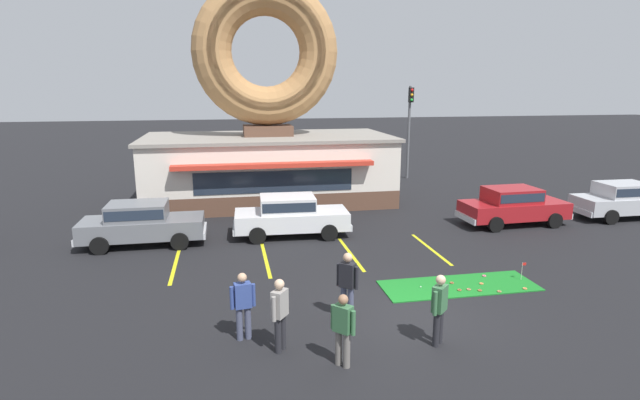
# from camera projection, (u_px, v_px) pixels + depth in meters

# --- Properties ---
(ground_plane) EXTENTS (160.00, 160.00, 0.00)m
(ground_plane) POSITION_uv_depth(u_px,v_px,m) (405.00, 316.00, 12.86)
(ground_plane) COLOR black
(donut_shop_building) EXTENTS (12.30, 6.75, 10.96)m
(donut_shop_building) POSITION_uv_depth(u_px,v_px,m) (268.00, 128.00, 24.96)
(donut_shop_building) COLOR brown
(donut_shop_building) RESTS_ON ground
(putting_mat) EXTENTS (4.61, 1.59, 0.03)m
(putting_mat) POSITION_uv_depth(u_px,v_px,m) (459.00, 286.00, 14.76)
(putting_mat) COLOR #197523
(putting_mat) RESTS_ON ground
(mini_donut_near_left) EXTENTS (0.13, 0.13, 0.04)m
(mini_donut_near_left) POSITION_uv_depth(u_px,v_px,m) (480.00, 290.00, 14.34)
(mini_donut_near_left) COLOR brown
(mini_donut_near_left) RESTS_ON putting_mat
(mini_donut_near_right) EXTENTS (0.13, 0.13, 0.04)m
(mini_donut_near_right) POSITION_uv_depth(u_px,v_px,m) (469.00, 289.00, 14.41)
(mini_donut_near_right) COLOR #A5724C
(mini_donut_near_right) RESTS_ON putting_mat
(mini_donut_mid_left) EXTENTS (0.13, 0.13, 0.04)m
(mini_donut_mid_left) POSITION_uv_depth(u_px,v_px,m) (459.00, 290.00, 14.37)
(mini_donut_mid_left) COLOR brown
(mini_donut_mid_left) RESTS_ON putting_mat
(mini_donut_mid_centre) EXTENTS (0.13, 0.13, 0.04)m
(mini_donut_mid_centre) POSITION_uv_depth(u_px,v_px,m) (525.00, 288.00, 14.47)
(mini_donut_mid_centre) COLOR #D17F47
(mini_donut_mid_centre) RESTS_ON putting_mat
(mini_donut_mid_right) EXTENTS (0.13, 0.13, 0.04)m
(mini_donut_mid_right) POSITION_uv_depth(u_px,v_px,m) (481.00, 284.00, 14.83)
(mini_donut_mid_right) COLOR #D17F47
(mini_donut_mid_right) RESTS_ON putting_mat
(mini_donut_far_left) EXTENTS (0.13, 0.13, 0.04)m
(mini_donut_far_left) POSITION_uv_depth(u_px,v_px,m) (452.00, 283.00, 14.89)
(mini_donut_far_left) COLOR brown
(mini_donut_far_left) RESTS_ON putting_mat
(mini_donut_far_centre) EXTENTS (0.13, 0.13, 0.04)m
(mini_donut_far_centre) POSITION_uv_depth(u_px,v_px,m) (484.00, 276.00, 15.44)
(mini_donut_far_centre) COLOR #D8667F
(mini_donut_far_centre) RESTS_ON putting_mat
(mini_donut_far_right) EXTENTS (0.13, 0.13, 0.04)m
(mini_donut_far_right) POSITION_uv_depth(u_px,v_px,m) (499.00, 291.00, 14.27)
(mini_donut_far_right) COLOR #A5724C
(mini_donut_far_right) RESTS_ON putting_mat
(golf_ball) EXTENTS (0.04, 0.04, 0.04)m
(golf_ball) POSITION_uv_depth(u_px,v_px,m) (421.00, 287.00, 14.58)
(golf_ball) COLOR white
(golf_ball) RESTS_ON putting_mat
(putting_flag_pin) EXTENTS (0.13, 0.01, 0.55)m
(putting_flag_pin) POSITION_uv_depth(u_px,v_px,m) (523.00, 267.00, 15.09)
(putting_flag_pin) COLOR silver
(putting_flag_pin) RESTS_ON putting_mat
(car_white) EXTENTS (4.63, 2.13, 1.60)m
(car_white) POSITION_uv_depth(u_px,v_px,m) (290.00, 214.00, 19.57)
(car_white) COLOR silver
(car_white) RESTS_ON ground
(car_grey) EXTENTS (4.57, 1.99, 1.60)m
(car_grey) POSITION_uv_depth(u_px,v_px,m) (141.00, 222.00, 18.45)
(car_grey) COLOR slate
(car_grey) RESTS_ON ground
(car_red) EXTENTS (4.61, 2.08, 1.60)m
(car_red) POSITION_uv_depth(u_px,v_px,m) (513.00, 205.00, 21.17)
(car_red) COLOR maroon
(car_red) RESTS_ON ground
(car_silver) EXTENTS (4.59, 2.04, 1.60)m
(car_silver) POSITION_uv_depth(u_px,v_px,m) (624.00, 199.00, 22.25)
(car_silver) COLOR #B2B5BA
(car_silver) RESTS_ON ground
(pedestrian_blue_sweater_man) EXTENTS (0.48, 0.43, 1.77)m
(pedestrian_blue_sweater_man) POSITION_uv_depth(u_px,v_px,m) (347.00, 283.00, 12.47)
(pedestrian_blue_sweater_man) COLOR #474C66
(pedestrian_blue_sweater_man) RESTS_ON ground
(pedestrian_hooded_kid) EXTENTS (0.59, 0.30, 1.64)m
(pedestrian_hooded_kid) POSITION_uv_depth(u_px,v_px,m) (243.00, 303.00, 11.48)
(pedestrian_hooded_kid) COLOR #474C66
(pedestrian_hooded_kid) RESTS_ON ground
(pedestrian_leather_jacket_man) EXTENTS (0.46, 0.44, 1.69)m
(pedestrian_leather_jacket_man) POSITION_uv_depth(u_px,v_px,m) (439.00, 306.00, 11.23)
(pedestrian_leather_jacket_man) COLOR #232328
(pedestrian_leather_jacket_man) RESTS_ON ground
(pedestrian_clipboard_woman) EXTENTS (0.42, 0.50, 1.70)m
(pedestrian_clipboard_woman) POSITION_uv_depth(u_px,v_px,m) (280.00, 312.00, 10.96)
(pedestrian_clipboard_woman) COLOR #232328
(pedestrian_clipboard_woman) RESTS_ON ground
(pedestrian_beanie_man) EXTENTS (0.44, 0.46, 1.61)m
(pedestrian_beanie_man) POSITION_uv_depth(u_px,v_px,m) (343.00, 327.00, 10.37)
(pedestrian_beanie_man) COLOR slate
(pedestrian_beanie_man) RESTS_ON ground
(trash_bin) EXTENTS (0.57, 0.57, 0.97)m
(trash_bin) POSITION_uv_depth(u_px,v_px,m) (145.00, 210.00, 21.80)
(trash_bin) COLOR #232833
(trash_bin) RESTS_ON ground
(traffic_light_pole) EXTENTS (0.28, 0.47, 5.80)m
(traffic_light_pole) POSITION_uv_depth(u_px,v_px,m) (410.00, 120.00, 31.24)
(traffic_light_pole) COLOR #595B60
(traffic_light_pole) RESTS_ON ground
(parking_stripe_far_left) EXTENTS (0.12, 3.60, 0.01)m
(parking_stripe_far_left) POSITION_uv_depth(u_px,v_px,m) (175.00, 265.00, 16.52)
(parking_stripe_far_left) COLOR yellow
(parking_stripe_far_left) RESTS_ON ground
(parking_stripe_left) EXTENTS (0.12, 3.60, 0.01)m
(parking_stripe_left) POSITION_uv_depth(u_px,v_px,m) (266.00, 259.00, 17.06)
(parking_stripe_left) COLOR yellow
(parking_stripe_left) RESTS_ON ground
(parking_stripe_mid_left) EXTENTS (0.12, 3.60, 0.01)m
(parking_stripe_mid_left) POSITION_uv_depth(u_px,v_px,m) (351.00, 254.00, 17.61)
(parking_stripe_mid_left) COLOR yellow
(parking_stripe_mid_left) RESTS_ON ground
(parking_stripe_centre) EXTENTS (0.12, 3.60, 0.01)m
(parking_stripe_centre) POSITION_uv_depth(u_px,v_px,m) (431.00, 249.00, 18.16)
(parking_stripe_centre) COLOR yellow
(parking_stripe_centre) RESTS_ON ground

